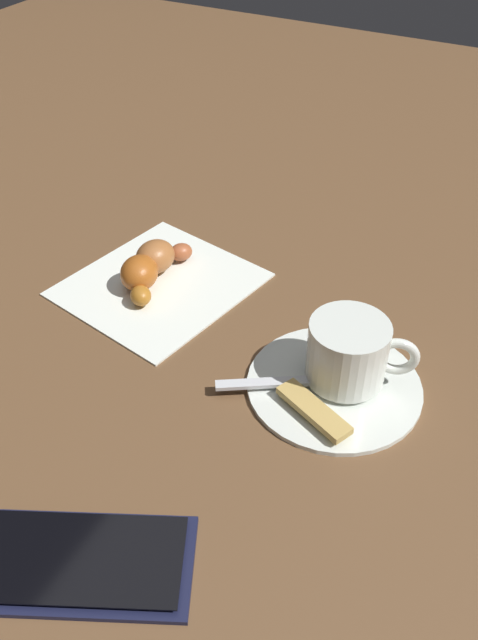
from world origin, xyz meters
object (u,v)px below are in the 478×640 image
(espresso_cup, at_px, (349,351))
(sugar_packet, at_px, (314,410))
(saucer, at_px, (334,384))
(teaspoon, at_px, (324,379))
(cell_phone, at_px, (72,561))
(croissant, at_px, (149,266))
(napkin, at_px, (160,284))

(espresso_cup, height_order, sugar_packet, espresso_cup)
(saucer, xyz_separation_m, teaspoon, (0.01, 0.01, 0.01))
(sugar_packet, distance_m, cell_phone, 0.20)
(saucer, bearing_deg, espresso_cup, -122.51)
(teaspoon, bearing_deg, sugar_packet, 99.16)
(croissant, bearing_deg, teaspoon, 164.70)
(saucer, bearing_deg, sugar_packet, 87.74)
(teaspoon, height_order, napkin, teaspoon)
(espresso_cup, xyz_separation_m, sugar_packet, (0.01, 0.05, -0.02))
(croissant, relative_size, cell_phone, 0.67)
(saucer, bearing_deg, cell_phone, 68.47)
(teaspoon, distance_m, sugar_packet, 0.04)
(saucer, distance_m, espresso_cup, 0.03)
(napkin, relative_size, croissant, 1.49)
(teaspoon, height_order, croissant, croissant)
(teaspoon, distance_m, napkin, 0.20)
(sugar_packet, height_order, croissant, croissant)
(saucer, xyz_separation_m, espresso_cup, (-0.01, -0.01, 0.03))
(saucer, xyz_separation_m, cell_phone, (0.09, 0.22, 0.00))
(teaspoon, relative_size, cell_phone, 0.70)
(espresso_cup, bearing_deg, napkin, -11.07)
(napkin, relative_size, cell_phone, 1.00)
(teaspoon, relative_size, napkin, 0.70)
(sugar_packet, relative_size, cell_phone, 0.40)
(sugar_packet, bearing_deg, napkin, 179.61)
(napkin, bearing_deg, sugar_packet, 155.69)
(napkin, xyz_separation_m, croissant, (0.01, -0.00, 0.02))
(saucer, distance_m, napkin, 0.21)
(teaspoon, distance_m, cell_phone, 0.23)
(espresso_cup, relative_size, croissant, 0.77)
(espresso_cup, relative_size, sugar_packet, 1.29)
(espresso_cup, xyz_separation_m, croissant, (0.22, -0.04, -0.02))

